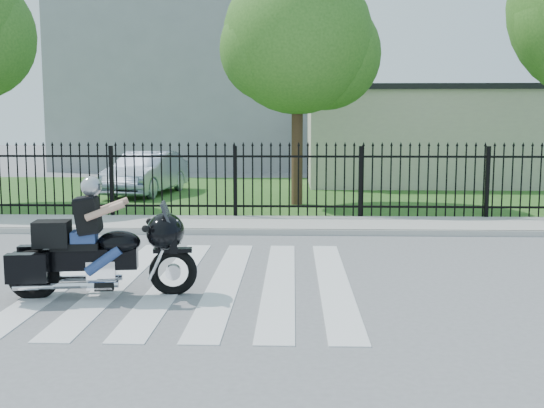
{
  "coord_description": "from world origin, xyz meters",
  "views": [
    {
      "loc": [
        1.4,
        -9.18,
        2.33
      ],
      "look_at": [
        1.04,
        1.29,
        1.0
      ],
      "focal_mm": 42.0,
      "sensor_mm": 36.0,
      "label": 1
    }
  ],
  "objects": [
    {
      "name": "tree_mid",
      "position": [
        1.5,
        9.0,
        4.67
      ],
      "size": [
        4.2,
        4.2,
        6.78
      ],
      "color": "#382316",
      "rests_on": "ground"
    },
    {
      "name": "building_low_roof",
      "position": [
        7.0,
        16.0,
        3.6
      ],
      "size": [
        10.2,
        6.2,
        0.2
      ],
      "primitive_type": "cube",
      "color": "black",
      "rests_on": "building_low"
    },
    {
      "name": "iron_fence",
      "position": [
        0.0,
        6.0,
        0.9
      ],
      "size": [
        26.0,
        0.04,
        1.8
      ],
      "color": "black",
      "rests_on": "ground"
    },
    {
      "name": "ground",
      "position": [
        0.0,
        0.0,
        0.0
      ],
      "size": [
        120.0,
        120.0,
        0.0
      ],
      "primitive_type": "plane",
      "color": "slate",
      "rests_on": "ground"
    },
    {
      "name": "sidewalk",
      "position": [
        0.0,
        5.0,
        0.06
      ],
      "size": [
        40.0,
        2.0,
        0.12
      ],
      "primitive_type": "cube",
      "color": "#ADAAA3",
      "rests_on": "ground"
    },
    {
      "name": "grass_strip",
      "position": [
        0.0,
        12.0,
        0.01
      ],
      "size": [
        40.0,
        12.0,
        0.02
      ],
      "primitive_type": "cube",
      "color": "#27541D",
      "rests_on": "ground"
    },
    {
      "name": "crosswalk",
      "position": [
        0.0,
        0.0,
        0.01
      ],
      "size": [
        5.0,
        5.5,
        0.01
      ],
      "primitive_type": null,
      "color": "silver",
      "rests_on": "ground"
    },
    {
      "name": "building_tall",
      "position": [
        -3.0,
        26.0,
        6.0
      ],
      "size": [
        15.0,
        10.0,
        12.0
      ],
      "primitive_type": "cube",
      "color": "#93959B",
      "rests_on": "ground"
    },
    {
      "name": "curb",
      "position": [
        0.0,
        4.0,
        0.06
      ],
      "size": [
        40.0,
        0.12,
        0.12
      ],
      "primitive_type": "cube",
      "color": "#ADAAA3",
      "rests_on": "ground"
    },
    {
      "name": "parked_car",
      "position": [
        -3.42,
        11.45,
        0.72
      ],
      "size": [
        2.13,
        4.44,
        1.4
      ],
      "primitive_type": "imported",
      "rotation": [
        0.0,
        0.0,
        -0.16
      ],
      "color": "#94A1BA",
      "rests_on": "grass_strip"
    },
    {
      "name": "building_low",
      "position": [
        7.0,
        16.0,
        1.75
      ],
      "size": [
        10.0,
        6.0,
        3.5
      ],
      "primitive_type": "cube",
      "color": "beige",
      "rests_on": "ground"
    },
    {
      "name": "motorcycle_rider",
      "position": [
        -1.23,
        -0.87,
        0.68
      ],
      "size": [
        2.52,
        1.01,
        1.67
      ],
      "rotation": [
        0.0,
        0.0,
        0.14
      ],
      "color": "black",
      "rests_on": "ground"
    }
  ]
}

